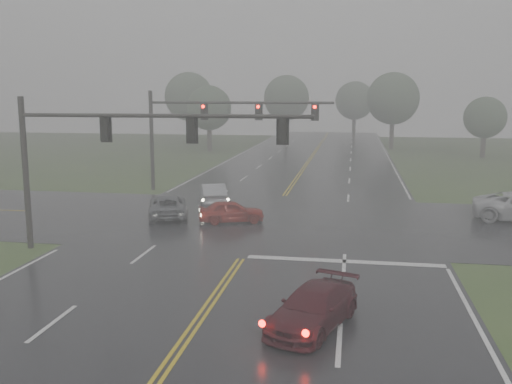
% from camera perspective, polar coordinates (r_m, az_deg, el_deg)
% --- Properties ---
extents(main_road, '(18.00, 160.00, 0.02)m').
position_cam_1_polar(main_road, '(30.98, 0.64, -3.65)').
color(main_road, black).
rests_on(main_road, ground).
extents(cross_street, '(120.00, 14.00, 0.02)m').
position_cam_1_polar(cross_street, '(32.90, 1.19, -2.85)').
color(cross_street, black).
rests_on(cross_street, ground).
extents(stop_bar, '(8.50, 0.50, 0.01)m').
position_cam_1_polar(stop_bar, '(25.20, 8.82, -6.92)').
color(stop_bar, silver).
rests_on(stop_bar, ground).
extents(sedan_maroon, '(3.12, 4.67, 1.26)m').
position_cam_1_polar(sedan_maroon, '(18.37, 5.70, -13.31)').
color(sedan_maroon, '#3B0A12').
rests_on(sedan_maroon, ground).
extents(sedan_red, '(3.98, 2.57, 1.26)m').
position_cam_1_polar(sedan_red, '(32.37, -2.47, -3.07)').
color(sedan_red, maroon).
rests_on(sedan_red, ground).
extents(sedan_silver, '(2.79, 4.58, 1.42)m').
position_cam_1_polar(sedan_silver, '(37.57, -4.30, -1.29)').
color(sedan_silver, '#9A9CA1').
rests_on(sedan_silver, ground).
extents(car_grey, '(3.55, 5.13, 1.30)m').
position_cam_1_polar(car_grey, '(34.13, -8.78, -2.51)').
color(car_grey, '#53565A').
rests_on(car_grey, ground).
extents(signal_gantry_near, '(13.43, 0.31, 7.09)m').
position_cam_1_polar(signal_gantry_near, '(26.39, -14.48, 4.71)').
color(signal_gantry_near, black).
rests_on(signal_gantry_near, ground).
extents(signal_gantry_far, '(13.69, 0.38, 7.46)m').
position_cam_1_polar(signal_gantry_far, '(42.30, -4.99, 7.11)').
color(signal_gantry_far, black).
rests_on(signal_gantry_far, ground).
extents(tree_nw_a, '(5.64, 5.64, 8.29)m').
position_cam_1_polar(tree_nw_a, '(73.10, -4.71, 8.36)').
color(tree_nw_a, '#2E261E').
rests_on(tree_nw_a, ground).
extents(tree_ne_a, '(6.84, 6.84, 10.05)m').
position_cam_1_polar(tree_ne_a, '(77.74, 13.55, 9.07)').
color(tree_ne_a, '#2E261E').
rests_on(tree_ne_a, ground).
extents(tree_n_mid, '(6.84, 6.84, 10.05)m').
position_cam_1_polar(tree_n_mid, '(87.13, 3.05, 9.37)').
color(tree_n_mid, '#2E261E').
rests_on(tree_n_mid, ground).
extents(tree_e_near, '(4.72, 4.72, 6.94)m').
position_cam_1_polar(tree_e_near, '(70.16, 21.92, 6.91)').
color(tree_e_near, '#2E261E').
rests_on(tree_e_near, ground).
extents(tree_nw_b, '(7.06, 7.06, 10.37)m').
position_cam_1_polar(tree_nw_b, '(84.81, -6.73, 9.45)').
color(tree_nw_b, '#2E261E').
rests_on(tree_nw_b, ground).
extents(tree_n_far, '(6.34, 6.34, 9.31)m').
position_cam_1_polar(tree_n_far, '(96.91, 9.84, 8.99)').
color(tree_n_far, '#2E261E').
rests_on(tree_n_far, ground).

